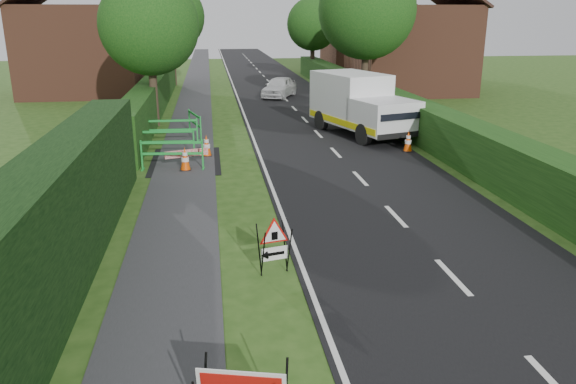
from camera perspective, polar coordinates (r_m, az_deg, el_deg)
ground at (r=9.96m, az=5.24°, el=-12.05°), size 120.00×120.00×0.00m
road_surface at (r=43.93m, az=-1.92°, el=11.10°), size 6.00×90.00×0.02m
footpath at (r=43.71m, az=-9.24°, el=10.85°), size 2.00×90.00×0.02m
hedge_west_near at (r=10.18m, az=-24.19°, el=-12.99°), size 1.10×18.00×2.50m
hedge_west_far at (r=30.95m, az=-13.37°, el=7.93°), size 1.00×24.00×1.80m
hedge_east at (r=26.34m, az=11.30°, el=6.44°), size 1.20×50.00×1.50m
house_west at (r=39.28m, az=-20.13°, el=13.56°), size 7.50×7.40×7.88m
house_east_a at (r=38.75m, az=12.19°, el=14.16°), size 7.50×7.40×7.88m
house_east_b at (r=52.39m, az=7.96°, el=15.15°), size 7.50×7.40×7.88m
tree_nw at (r=26.55m, az=-13.94°, el=16.11°), size 4.40×4.40×6.70m
tree_ne at (r=31.58m, az=8.04°, el=17.84°), size 5.20×5.20×7.79m
tree_fw at (r=42.50m, az=-11.85°, el=17.06°), size 4.80×4.80×7.24m
tree_fe at (r=47.19m, az=2.54°, el=16.67°), size 4.20×4.20×6.33m
triangle_sign at (r=10.94m, az=-1.56°, el=-5.11°), size 0.83×0.83×1.00m
works_van at (r=24.27m, az=7.27°, el=8.95°), size 3.70×5.95×2.55m
traffic_cone_0 at (r=21.56m, az=12.11°, el=5.04°), size 0.38×0.38×0.79m
traffic_cone_1 at (r=24.02m, az=8.79°, el=6.48°), size 0.38×0.38×0.79m
traffic_cone_2 at (r=25.70m, az=8.69°, el=7.20°), size 0.38×0.38×0.79m
traffic_cone_3 at (r=18.78m, az=-10.41°, el=3.32°), size 0.38×0.38×0.79m
traffic_cone_4 at (r=20.61m, az=-8.28°, el=4.68°), size 0.38×0.38×0.79m
ped_barrier_0 at (r=18.91m, az=-11.70°, el=4.08°), size 2.08×0.56×1.00m
ped_barrier_1 at (r=20.75m, az=-12.32°, el=5.22°), size 2.08×0.46×1.00m
ped_barrier_2 at (r=22.91m, az=-11.74°, el=6.39°), size 2.07×0.39×1.00m
ped_barrier_3 at (r=24.19m, az=-9.46°, el=7.10°), size 0.86×2.08×1.00m
redwhite_plank at (r=19.42m, az=-10.19°, el=2.61°), size 1.44×0.50×0.25m
hatchback_car at (r=35.58m, az=-0.90°, el=10.62°), size 2.88×4.03×1.27m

